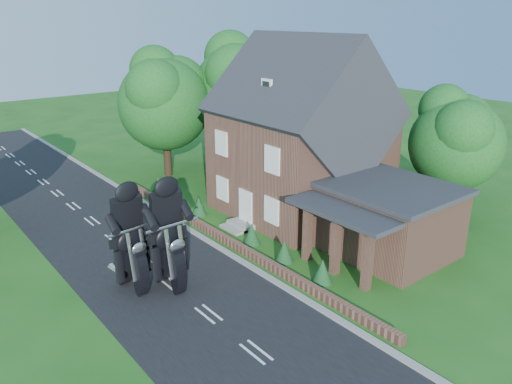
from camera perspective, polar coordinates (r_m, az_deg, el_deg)
ground at (r=20.22m, az=-5.46°, el=-13.74°), size 120.00×120.00×0.00m
road at (r=20.22m, az=-5.46°, el=-13.72°), size 7.00×80.00×0.02m
kerb at (r=22.07m, az=2.60°, el=-10.40°), size 0.30×80.00×0.12m
garden_wall at (r=25.86m, az=-3.62°, el=-5.35°), size 0.30×22.00×0.40m
house at (r=28.97m, az=5.16°, el=6.04°), size 9.54×8.64×10.24m
annex at (r=25.03m, az=14.70°, el=-2.95°), size 7.05×5.94×3.44m
tree_annex_side at (r=30.55m, az=22.16°, el=6.05°), size 5.64×5.20×7.48m
tree_house_right at (r=34.93m, az=9.65°, el=9.58°), size 6.51×6.00×8.40m
tree_behind_house at (r=38.60m, az=-1.30°, el=12.34°), size 7.81×7.20×10.08m
tree_behind_left at (r=36.23m, az=-9.99°, el=10.79°), size 6.94×6.40×9.16m
shrub_a at (r=22.21m, az=7.59°, el=-8.91°), size 0.90×0.90×1.10m
shrub_b at (r=23.79m, az=3.25°, el=-6.73°), size 0.90×0.90×1.10m
shrub_c at (r=25.52m, az=-0.50°, el=-4.79°), size 0.90×0.90×1.10m
shrub_d at (r=29.32m, az=-6.54°, el=-1.61°), size 0.90×0.90×1.10m
shrub_e at (r=31.34m, az=-8.99°, el=-0.31°), size 0.90×0.90×1.10m
shrub_f at (r=33.43m, az=-11.14°, el=0.83°), size 0.90×0.90×1.10m
motorcycle_lead at (r=21.83m, az=-9.81°, el=-8.96°), size 0.45×1.63×1.51m
motorcycle_follow at (r=22.02m, az=-13.95°, el=-9.09°), size 0.58×1.61×1.46m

